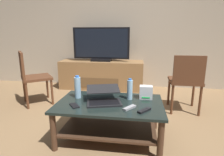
% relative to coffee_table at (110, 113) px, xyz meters
% --- Properties ---
extents(ground_plane, '(7.68, 7.68, 0.00)m').
position_rel_coffee_table_xyz_m(ground_plane, '(-0.08, -0.02, -0.30)').
color(ground_plane, olive).
extents(back_wall, '(6.40, 0.12, 2.80)m').
position_rel_coffee_table_xyz_m(back_wall, '(-0.08, 2.26, 1.10)').
color(back_wall, '#B2A38C').
rests_on(back_wall, ground).
extents(coffee_table, '(1.14, 0.71, 0.43)m').
position_rel_coffee_table_xyz_m(coffee_table, '(0.00, 0.00, 0.00)').
color(coffee_table, black).
rests_on(coffee_table, ground).
extents(media_cabinet, '(1.73, 0.53, 0.59)m').
position_rel_coffee_table_xyz_m(media_cabinet, '(-0.48, 1.93, -0.00)').
color(media_cabinet, olive).
rests_on(media_cabinet, ground).
extents(television, '(1.16, 0.20, 0.68)m').
position_rel_coffee_table_xyz_m(television, '(-0.48, 1.91, 0.62)').
color(television, black).
rests_on(television, media_cabinet).
extents(dining_chair, '(0.45, 0.45, 0.86)m').
position_rel_coffee_table_xyz_m(dining_chair, '(0.98, 0.87, 0.21)').
color(dining_chair, '#59331E').
rests_on(dining_chair, ground).
extents(side_chair, '(0.62, 0.62, 0.88)m').
position_rel_coffee_table_xyz_m(side_chair, '(-1.43, 0.85, 0.20)').
color(side_chair, '#59331E').
rests_on(side_chair, ground).
extents(laptop, '(0.44, 0.43, 0.15)m').
position_rel_coffee_table_xyz_m(laptop, '(-0.07, 0.00, 0.19)').
color(laptop, black).
rests_on(laptop, coffee_table).
extents(router_box, '(0.15, 0.10, 0.15)m').
position_rel_coffee_table_xyz_m(router_box, '(0.39, 0.18, 0.20)').
color(router_box, silver).
rests_on(router_box, coffee_table).
extents(water_bottle_near, '(0.06, 0.06, 0.24)m').
position_rel_coffee_table_xyz_m(water_bottle_near, '(0.21, 0.13, 0.24)').
color(water_bottle_near, '#99C6E5').
rests_on(water_bottle_near, coffee_table).
extents(water_bottle_far, '(0.07, 0.07, 0.26)m').
position_rel_coffee_table_xyz_m(water_bottle_far, '(-0.39, 0.10, 0.26)').
color(water_bottle_far, '#99C6E5').
rests_on(water_bottle_far, coffee_table).
extents(cell_phone, '(0.14, 0.15, 0.01)m').
position_rel_coffee_table_xyz_m(cell_phone, '(-0.34, -0.15, 0.14)').
color(cell_phone, black).
rests_on(cell_phone, coffee_table).
extents(tv_remote, '(0.14, 0.15, 0.02)m').
position_rel_coffee_table_xyz_m(tv_remote, '(0.37, -0.19, 0.14)').
color(tv_remote, black).
rests_on(tv_remote, coffee_table).
extents(soundbar_remote, '(0.13, 0.15, 0.02)m').
position_rel_coffee_table_xyz_m(soundbar_remote, '(0.22, -0.14, 0.14)').
color(soundbar_remote, '#99999E').
rests_on(soundbar_remote, coffee_table).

